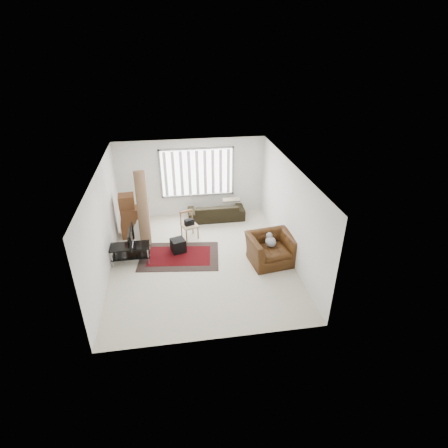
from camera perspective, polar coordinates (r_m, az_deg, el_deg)
The scene contains 11 objects.
room at distance 9.65m, azimuth -4.15°, elevation 4.57°, with size 6.00×6.02×2.71m.
persian_rug at distance 10.25m, azimuth -7.30°, elevation -5.22°, with size 2.43×1.77×0.02m.
tv_stand at distance 10.08m, azimuth -15.05°, elevation -4.14°, with size 1.07×0.48×0.54m.
tv at distance 9.88m, azimuth -15.33°, elevation -2.18°, with size 0.87×0.11×0.50m, color black.
subwoofer at distance 10.37m, azimuth -7.51°, elevation -3.47°, with size 0.39×0.39×0.39m, color black.
moving_boxes at distance 11.29m, azimuth -15.20°, elevation 1.07°, with size 0.61×0.57×1.40m.
white_flatpack at distance 11.25m, azimuth -14.79°, elevation -0.80°, with size 0.52×0.08×0.67m, color silver.
rolled_rug at distance 10.65m, azimuth -13.14°, elevation 2.48°, with size 0.33×0.33×2.23m, color brown.
sofa at distance 12.05m, azimuth -1.28°, elevation 2.43°, with size 1.93×0.83×0.74m, color black.
side_chair at distance 10.93m, azimuth -5.72°, elevation 0.01°, with size 0.59×0.59×0.86m.
armchair at distance 9.82m, azimuth 7.72°, elevation -3.74°, with size 1.39×1.25×0.93m.
Camera 1 is at (-0.63, -8.30, 5.64)m, focal length 28.00 mm.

